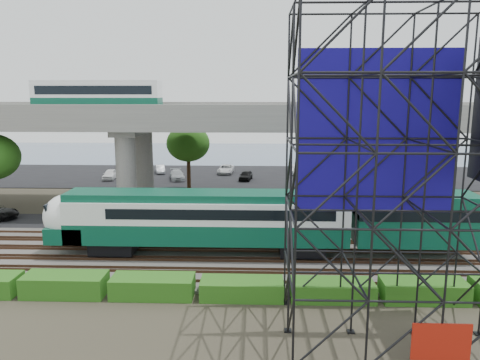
{
  "coord_description": "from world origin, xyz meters",
  "views": [
    {
      "loc": [
        1.75,
        -28.77,
        11.27
      ],
      "look_at": [
        0.54,
        6.0,
        4.75
      ],
      "focal_mm": 35.0,
      "sensor_mm": 36.0,
      "label": 1
    }
  ],
  "objects": [
    {
      "name": "service_road",
      "position": [
        0.0,
        10.5,
        0.04
      ],
      "size": [
        90.0,
        5.0,
        0.08
      ],
      "primitive_type": "cube",
      "color": "black",
      "rests_on": "ground"
    },
    {
      "name": "ground",
      "position": [
        0.0,
        0.0,
        0.0
      ],
      "size": [
        140.0,
        140.0,
        0.0
      ],
      "primitive_type": "plane",
      "color": "#474233",
      "rests_on": "ground"
    },
    {
      "name": "commuter_train",
      "position": [
        0.53,
        2.0,
        2.88
      ],
      "size": [
        29.3,
        3.06,
        4.3
      ],
      "color": "black",
      "rests_on": "rail_tracks"
    },
    {
      "name": "parking_lot",
      "position": [
        0.0,
        34.0,
        0.04
      ],
      "size": [
        90.0,
        18.0,
        0.08
      ],
      "primitive_type": "cube",
      "color": "black",
      "rests_on": "ground"
    },
    {
      "name": "rail_tracks",
      "position": [
        0.0,
        2.0,
        0.28
      ],
      "size": [
        90.0,
        9.52,
        0.16
      ],
      "color": "#472D1E",
      "rests_on": "ballast_bed"
    },
    {
      "name": "scaffold_tower",
      "position": [
        7.83,
        -7.98,
        7.47
      ],
      "size": [
        9.36,
        6.36,
        15.0
      ],
      "color": "black",
      "rests_on": "ground"
    },
    {
      "name": "harbor_water",
      "position": [
        0.0,
        56.0,
        0.01
      ],
      "size": [
        140.0,
        40.0,
        0.03
      ],
      "primitive_type": "cube",
      "color": "slate",
      "rests_on": "ground"
    },
    {
      "name": "overpass",
      "position": [
        -0.98,
        16.0,
        8.21
      ],
      "size": [
        80.0,
        12.0,
        12.4
      ],
      "color": "#9E9B93",
      "rests_on": "ground"
    },
    {
      "name": "ballast_bed",
      "position": [
        0.0,
        2.0,
        0.1
      ],
      "size": [
        90.0,
        12.0,
        0.2
      ],
      "primitive_type": "cube",
      "color": "slate",
      "rests_on": "ground"
    },
    {
      "name": "parked_cars",
      "position": [
        1.34,
        33.49,
        0.69
      ],
      "size": [
        36.04,
        9.64,
        1.28
      ],
      "color": "white",
      "rests_on": "parking_lot"
    },
    {
      "name": "hedge_strip",
      "position": [
        1.01,
        -4.3,
        0.56
      ],
      "size": [
        34.6,
        1.8,
        1.2
      ],
      "color": "#265D15",
      "rests_on": "ground"
    },
    {
      "name": "trees",
      "position": [
        -4.67,
        16.17,
        5.57
      ],
      "size": [
        40.94,
        16.94,
        7.69
      ],
      "color": "#382314",
      "rests_on": "ground"
    }
  ]
}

